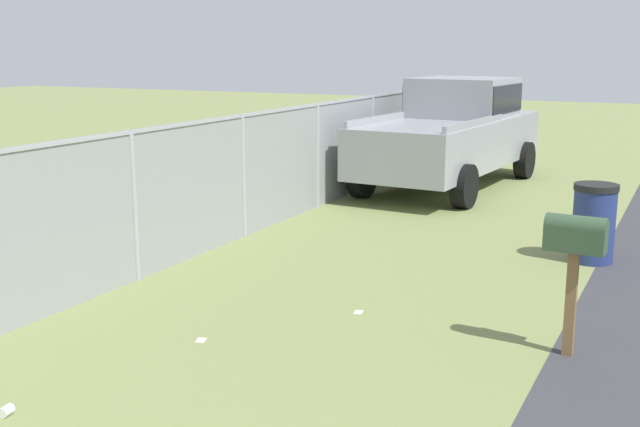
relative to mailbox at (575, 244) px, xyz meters
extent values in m
cube|color=brown|center=(0.00, 0.00, -0.54)|extent=(0.09, 0.09, 0.95)
cube|color=#334C33|center=(0.00, 0.00, 0.04)|extent=(0.23, 0.53, 0.22)
cylinder|color=#334C33|center=(0.00, 0.00, 0.15)|extent=(0.23, 0.53, 0.20)
cube|color=red|center=(0.11, 0.00, 0.11)|extent=(0.02, 0.04, 0.18)
cube|color=#93999E|center=(7.75, 3.49, -0.14)|extent=(5.57, 2.33, 0.90)
cube|color=#93999E|center=(8.40, 3.44, 0.69)|extent=(1.97, 1.91, 0.76)
cube|color=black|center=(8.40, 3.44, 0.69)|extent=(1.92, 1.95, 0.53)
cube|color=#93999E|center=(6.62, 4.46, 0.37)|extent=(2.83, 0.28, 0.12)
cube|color=#93999E|center=(6.49, 2.68, 0.37)|extent=(2.83, 0.28, 0.12)
cylinder|color=black|center=(9.61, 4.33, -0.64)|extent=(0.78, 0.31, 0.76)
cylinder|color=black|center=(9.47, 2.39, -0.64)|extent=(0.78, 0.31, 0.76)
cylinder|color=black|center=(6.02, 4.58, -0.64)|extent=(0.78, 0.31, 0.76)
cylinder|color=black|center=(5.89, 2.64, -0.64)|extent=(0.78, 0.31, 0.76)
cylinder|color=navy|center=(3.32, 0.23, -0.56)|extent=(0.53, 0.53, 0.93)
cylinder|color=black|center=(3.32, 0.23, -0.05)|extent=(0.55, 0.55, 0.08)
cylinder|color=#9EA3A8|center=(0.11, 4.92, -0.13)|extent=(0.07, 0.07, 1.77)
cylinder|color=#9EA3A8|center=(2.49, 4.92, -0.13)|extent=(0.07, 0.07, 1.77)
cylinder|color=#9EA3A8|center=(4.87, 4.92, -0.13)|extent=(0.07, 0.07, 1.77)
cylinder|color=#9EA3A8|center=(7.26, 4.92, -0.13)|extent=(0.07, 0.07, 1.77)
cylinder|color=#9EA3A8|center=(9.64, 4.92, -0.13)|extent=(0.07, 0.07, 1.77)
cube|color=#9EA3A8|center=(1.30, 4.92, 0.72)|extent=(16.67, 0.04, 0.04)
cube|color=gray|center=(1.30, 4.92, -0.13)|extent=(16.67, 0.01, 1.77)
cube|color=silver|center=(0.21, 2.13, -1.02)|extent=(0.13, 0.10, 0.01)
cube|color=silver|center=(-1.17, 3.14, -1.02)|extent=(0.14, 0.12, 0.01)
cylinder|color=white|center=(-3.08, 3.56, -0.98)|extent=(0.11, 0.09, 0.08)
camera|label=1|loc=(-6.86, -0.92, 1.68)|focal=43.82mm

